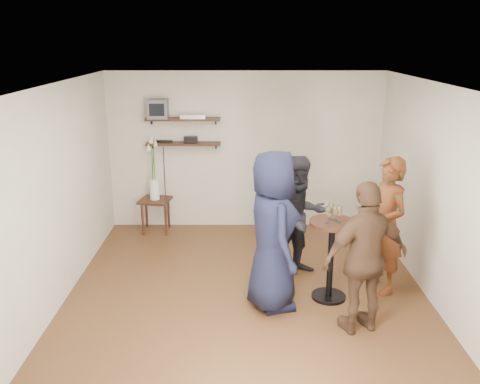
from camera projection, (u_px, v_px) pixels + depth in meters
name	position (u px, v px, depth m)	size (l,w,h in m)	color
room	(247.00, 197.00, 6.00)	(4.58, 5.08, 2.68)	#422915
shelf_upper	(183.00, 119.00, 8.11)	(1.20, 0.25, 0.04)	black
shelf_lower	(184.00, 144.00, 8.23)	(1.20, 0.25, 0.04)	black
crt_monitor	(158.00, 109.00, 8.06)	(0.32, 0.30, 0.30)	#59595B
dvd_deck	(193.00, 116.00, 8.10)	(0.40, 0.24, 0.06)	silver
radio	(191.00, 140.00, 8.21)	(0.22, 0.10, 0.10)	black
power_strip	(163.00, 141.00, 8.27)	(0.30, 0.05, 0.03)	black
side_table	(155.00, 204.00, 8.35)	(0.55, 0.55, 0.56)	black
vase_lilies	(154.00, 179.00, 8.22)	(0.20, 0.21, 1.08)	white
drinks_table	(331.00, 249.00, 6.14)	(0.55, 0.55, 1.01)	black
wine_glass_fl	(328.00, 212.00, 5.95)	(0.07, 0.07, 0.20)	silver
wine_glass_fr	(339.00, 211.00, 5.95)	(0.07, 0.07, 0.21)	silver
wine_glass_bl	(331.00, 209.00, 6.06)	(0.07, 0.07, 0.20)	silver
wine_glass_br	(335.00, 210.00, 6.02)	(0.06, 0.06, 0.18)	silver
person_plaid	(386.00, 226.00, 6.29)	(0.63, 0.42, 1.74)	#B61416
person_dark	(300.00, 217.00, 6.74)	(0.80, 0.62, 1.65)	black
person_navy	(273.00, 231.00, 5.88)	(0.93, 0.61, 1.91)	black
person_brown	(365.00, 258.00, 5.40)	(1.00, 0.42, 1.70)	#482F1F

